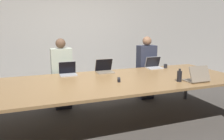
% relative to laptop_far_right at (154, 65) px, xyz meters
% --- Properties ---
extents(ground_plane, '(24.00, 24.00, 0.00)m').
position_rel_laptop_far_right_xyz_m(ground_plane, '(-1.27, -0.67, -0.84)').
color(ground_plane, '#4C4742').
extents(curtain_wall, '(12.00, 0.06, 2.80)m').
position_rel_laptop_far_right_xyz_m(curtain_wall, '(-1.27, 1.58, 0.56)').
color(curtain_wall, beige).
rests_on(curtain_wall, ground_plane).
extents(conference_table, '(4.60, 1.63, 0.77)m').
position_rel_laptop_far_right_xyz_m(conference_table, '(-1.27, -0.67, -0.11)').
color(conference_table, '#9E7547').
rests_on(conference_table, ground_plane).
extents(laptop_far_right, '(0.33, 0.24, 0.24)m').
position_rel_laptop_far_right_xyz_m(laptop_far_right, '(0.00, 0.00, 0.00)').
color(laptop_far_right, silver).
rests_on(laptop_far_right, conference_table).
extents(person_far_right, '(0.40, 0.24, 1.42)m').
position_rel_laptop_far_right_xyz_m(person_far_right, '(0.01, 0.33, -0.15)').
color(person_far_right, '#2D2D38').
rests_on(person_far_right, ground_plane).
extents(cup_far_right, '(0.07, 0.07, 0.08)m').
position_rel_laptop_far_right_xyz_m(cup_far_right, '(0.24, -0.09, -0.03)').
color(cup_far_right, '#232328').
rests_on(cup_far_right, conference_table).
extents(laptop_far_midleft, '(0.31, 0.24, 0.24)m').
position_rel_laptop_far_right_xyz_m(laptop_far_midleft, '(-1.81, -0.03, 0.00)').
color(laptop_far_midleft, '#B7B7BC').
rests_on(laptop_far_midleft, conference_table).
extents(person_far_midleft, '(0.40, 0.24, 1.41)m').
position_rel_laptop_far_right_xyz_m(person_far_midleft, '(-1.87, 0.37, -0.16)').
color(person_far_midleft, '#2D2D38').
rests_on(person_far_midleft, ground_plane).
extents(laptop_far_center, '(0.33, 0.27, 0.26)m').
position_rel_laptop_far_right_xyz_m(laptop_far_center, '(-1.11, -0.04, 0.01)').
color(laptop_far_center, gray).
rests_on(laptop_far_center, conference_table).
extents(laptop_near_right, '(0.36, 0.27, 0.26)m').
position_rel_laptop_far_right_xyz_m(laptop_near_right, '(0.07, -1.24, 0.01)').
color(laptop_near_right, gray).
rests_on(laptop_near_right, conference_table).
extents(cup_near_right, '(0.07, 0.07, 0.08)m').
position_rel_laptop_far_right_xyz_m(cup_near_right, '(0.33, -1.17, -0.03)').
color(cup_near_right, brown).
rests_on(cup_near_right, conference_table).
extents(bottle_near_right, '(0.08, 0.08, 0.21)m').
position_rel_laptop_far_right_xyz_m(bottle_near_right, '(-0.19, -1.12, 0.02)').
color(bottle_near_right, black).
rests_on(bottle_near_right, conference_table).
extents(stapler, '(0.09, 0.16, 0.05)m').
position_rel_laptop_far_right_xyz_m(stapler, '(-1.10, -0.77, -0.04)').
color(stapler, black).
rests_on(stapler, conference_table).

